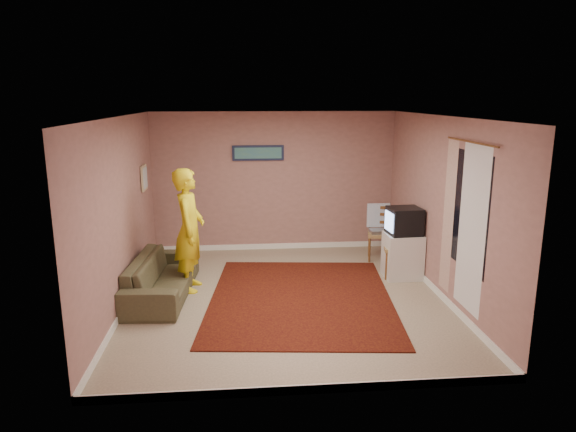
{
  "coord_description": "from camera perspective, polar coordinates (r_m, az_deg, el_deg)",
  "views": [
    {
      "loc": [
        -0.6,
        -6.98,
        2.86
      ],
      "look_at": [
        0.08,
        0.6,
        1.08
      ],
      "focal_mm": 32.0,
      "sensor_mm": 36.0,
      "label": 1
    }
  ],
  "objects": [
    {
      "name": "curtain_rod",
      "position": [
        6.72,
        19.68,
        7.76
      ],
      "size": [
        0.02,
        1.4,
        0.02
      ],
      "primitive_type": "cylinder",
      "rotation": [
        1.57,
        0.0,
        0.0
      ],
      "color": "brown",
      "rests_on": "wall_right"
    },
    {
      "name": "baseboard_back",
      "position": [
        9.9,
        -1.47,
        -3.37
      ],
      "size": [
        4.5,
        0.02,
        0.1
      ],
      "primitive_type": "cube",
      "color": "white",
      "rests_on": "ground"
    },
    {
      "name": "wall_back",
      "position": [
        9.63,
        -1.52,
        3.8
      ],
      "size": [
        4.5,
        0.02,
        2.6
      ],
      "primitive_type": "cube",
      "color": "#A8746E",
      "rests_on": "ground"
    },
    {
      "name": "wall_right",
      "position": [
        7.7,
        16.68,
        0.88
      ],
      "size": [
        0.02,
        5.0,
        2.6
      ],
      "primitive_type": "cube",
      "color": "#A8746E",
      "rests_on": "ground"
    },
    {
      "name": "ground",
      "position": [
        7.57,
        -0.23,
        -9.07
      ],
      "size": [
        5.0,
        5.0,
        0.0
      ],
      "primitive_type": "plane",
      "color": "tan",
      "rests_on": "ground"
    },
    {
      "name": "chair_b",
      "position": [
        8.44,
        12.08,
        -2.69
      ],
      "size": [
        0.49,
        0.51,
        0.53
      ],
      "rotation": [
        0.0,
        0.0,
        -1.74
      ],
      "color": "#A57D50",
      "rests_on": "ground"
    },
    {
      "name": "picture_left",
      "position": [
        8.83,
        -15.68,
        4.11
      ],
      "size": [
        0.04,
        0.38,
        0.42
      ],
      "color": "#CAB68B",
      "rests_on": "wall_left"
    },
    {
      "name": "wall_left",
      "position": [
        7.34,
        -18.02,
        0.21
      ],
      "size": [
        0.02,
        5.0,
        2.6
      ],
      "primitive_type": "cube",
      "color": "#A8746E",
      "rests_on": "ground"
    },
    {
      "name": "area_rug",
      "position": [
        7.54,
        1.44,
        -9.09
      ],
      "size": [
        2.9,
        3.48,
        0.02
      ],
      "primitive_type": "cube",
      "rotation": [
        0.0,
        0.0,
        -0.1
      ],
      "color": "black",
      "rests_on": "ground"
    },
    {
      "name": "curtain_sheer",
      "position": [
        6.77,
        19.74,
        -1.43
      ],
      "size": [
        0.01,
        0.75,
        2.1
      ],
      "primitive_type": "cube",
      "color": "white",
      "rests_on": "wall_right"
    },
    {
      "name": "baseboard_front",
      "position": [
        5.33,
        2.19,
        -18.68
      ],
      "size": [
        4.5,
        0.02,
        0.1
      ],
      "primitive_type": "cube",
      "color": "white",
      "rests_on": "ground"
    },
    {
      "name": "tv_cabinet",
      "position": [
        8.49,
        12.6,
        -4.32
      ],
      "size": [
        0.57,
        0.52,
        0.72
      ],
      "primitive_type": "cube",
      "color": "silver",
      "rests_on": "ground"
    },
    {
      "name": "blue_throw",
      "position": [
        9.39,
        10.0,
        0.09
      ],
      "size": [
        0.41,
        0.05,
        0.43
      ],
      "primitive_type": "cube",
      "color": "#8BB3E4",
      "rests_on": "chair_a"
    },
    {
      "name": "wall_front",
      "position": [
        4.78,
        2.33,
        -5.92
      ],
      "size": [
        4.5,
        0.02,
        2.6
      ],
      "primitive_type": "cube",
      "color": "#A8746E",
      "rests_on": "ground"
    },
    {
      "name": "person",
      "position": [
        7.77,
        -10.9,
        -1.54
      ],
      "size": [
        0.48,
        0.7,
        1.85
      ],
      "primitive_type": "imported",
      "rotation": [
        0.0,
        0.0,
        1.51
      ],
      "color": "yellow",
      "rests_on": "ground"
    },
    {
      "name": "baseboard_left",
      "position": [
        7.71,
        -17.28,
        -8.89
      ],
      "size": [
        0.02,
        5.0,
        0.1
      ],
      "primitive_type": "cube",
      "color": "white",
      "rests_on": "ground"
    },
    {
      "name": "sofa",
      "position": [
        7.78,
        -13.82,
        -6.55
      ],
      "size": [
        0.91,
        2.04,
        0.58
      ],
      "primitive_type": "imported",
      "rotation": [
        0.0,
        0.0,
        1.5
      ],
      "color": "#4B482E",
      "rests_on": "ground"
    },
    {
      "name": "picture_back",
      "position": [
        9.51,
        -3.34,
        7.01
      ],
      "size": [
        0.95,
        0.04,
        0.28
      ],
      "color": "#131935",
      "rests_on": "wall_back"
    },
    {
      "name": "ceiling",
      "position": [
        7.01,
        -0.25,
        11.0
      ],
      "size": [
        4.5,
        5.0,
        0.02
      ],
      "primitive_type": "cube",
      "color": "white",
      "rests_on": "wall_back"
    },
    {
      "name": "crt_tv",
      "position": [
        8.34,
        12.77,
        -0.54
      ],
      "size": [
        0.53,
        0.48,
        0.43
      ],
      "rotation": [
        0.0,
        0.0,
        0.07
      ],
      "color": "black",
      "rests_on": "tv_cabinet"
    },
    {
      "name": "chair_a",
      "position": [
        9.25,
        10.26,
        -1.31
      ],
      "size": [
        0.52,
        0.5,
        0.52
      ],
      "rotation": [
        0.0,
        0.0,
        -0.23
      ],
      "color": "#A57D50",
      "rests_on": "ground"
    },
    {
      "name": "baseboard_right",
      "position": [
        8.05,
        16.03,
        -7.85
      ],
      "size": [
        0.02,
        5.0,
        0.1
      ],
      "primitive_type": "cube",
      "color": "white",
      "rests_on": "ground"
    },
    {
      "name": "window",
      "position": [
        6.86,
        19.46,
        0.51
      ],
      "size": [
        0.01,
        1.1,
        1.5
      ],
      "primitive_type": "cube",
      "color": "black",
      "rests_on": "wall_right"
    },
    {
      "name": "game_console",
      "position": [
        8.46,
        12.05,
        -3.18
      ],
      "size": [
        0.23,
        0.17,
        0.05
      ],
      "primitive_type": "cube",
      "rotation": [
        0.0,
        0.0,
        -0.04
      ],
      "color": "white",
      "rests_on": "chair_b"
    },
    {
      "name": "dvd_player",
      "position": [
        9.27,
        10.24,
        -1.69
      ],
      "size": [
        0.38,
        0.27,
        0.06
      ],
      "primitive_type": "cube",
      "rotation": [
        0.0,
        0.0,
        0.01
      ],
      "color": "#A3A3A7",
      "rests_on": "chair_a"
    },
    {
      "name": "curtain_floral",
      "position": [
        7.38,
        17.39,
        -0.08
      ],
      "size": [
        0.01,
        0.35,
        2.1
      ],
      "primitive_type": "cube",
      "color": "beige",
      "rests_on": "wall_right"
    }
  ]
}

